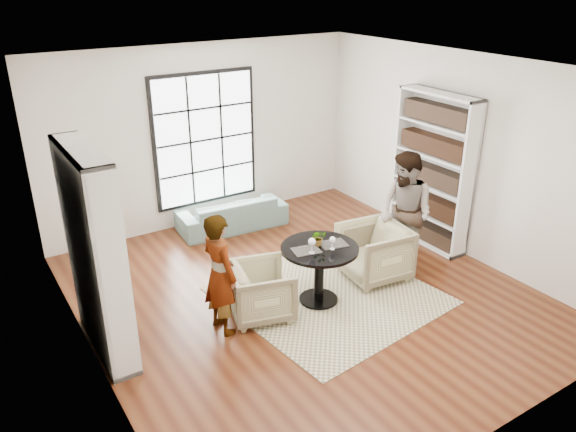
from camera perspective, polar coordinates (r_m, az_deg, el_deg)
ground at (r=7.66m, az=1.74°, el=-7.97°), size 6.00×6.00×0.00m
room_shell at (r=7.50m, az=-0.48°, el=2.08°), size 6.00×6.01×6.00m
rug at (r=7.65m, az=4.17°, el=-8.03°), size 2.78×2.78×0.01m
pedestal_table at (r=7.25m, az=3.21°, el=-4.73°), size 1.00×1.00×0.80m
sofa at (r=9.50m, az=-5.71°, el=0.30°), size 1.85×0.84×0.53m
armchair_left at (r=7.07m, az=-2.75°, el=-7.62°), size 0.94×0.93×0.70m
armchair_right at (r=7.98m, az=8.71°, el=-3.65°), size 0.96×0.94×0.79m
person_left at (r=6.65m, az=-6.94°, el=-5.88°), size 0.42×0.59×1.52m
person_right at (r=8.12m, az=11.85°, el=0.36°), size 0.71×0.88×1.75m
placemat_left at (r=7.05m, az=1.86°, el=-3.52°), size 0.39×0.32×0.01m
placemat_right at (r=7.23m, az=4.63°, el=-2.85°), size 0.39×0.32×0.01m
cutlery_left at (r=7.05m, az=1.86°, el=-3.47°), size 0.18×0.24×0.01m
cutlery_right at (r=7.23m, az=4.63°, el=-2.80°), size 0.18×0.24×0.01m
wine_glass_left at (r=6.93m, az=2.45°, el=-2.70°), size 0.10×0.10×0.21m
wine_glass_right at (r=7.05m, az=4.54°, el=-2.47°), size 0.08×0.08×0.17m
flower_centerpiece at (r=7.16m, az=3.12°, el=-2.21°), size 0.23×0.21×0.21m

